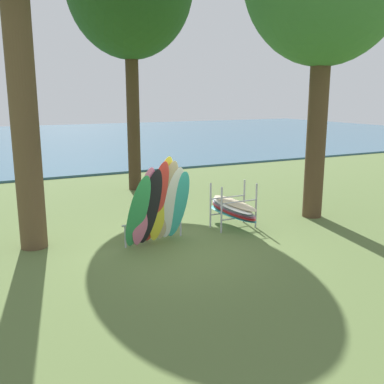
% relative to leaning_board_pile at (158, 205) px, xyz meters
% --- Properties ---
extents(ground_plane, '(80.00, 80.00, 0.00)m').
position_rel_leaning_board_pile_xyz_m(ground_plane, '(0.34, -0.49, -1.01)').
color(ground_plane, '#566B38').
extents(lake_water, '(80.00, 36.00, 0.10)m').
position_rel_leaning_board_pile_xyz_m(lake_water, '(0.34, 28.14, -0.96)').
color(lake_water, '#38607A').
rests_on(lake_water, ground).
extents(leaning_board_pile, '(1.78, 1.15, 2.24)m').
position_rel_leaning_board_pile_xyz_m(leaning_board_pile, '(0.00, 0.00, 0.00)').
color(leaning_board_pile, '#339E56').
rests_on(leaning_board_pile, ground).
extents(board_storage_rack, '(1.15, 2.13, 1.25)m').
position_rel_leaning_board_pile_xyz_m(board_storage_rack, '(2.39, 0.48, -0.46)').
color(board_storage_rack, '#9EA0A5').
rests_on(board_storage_rack, ground).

